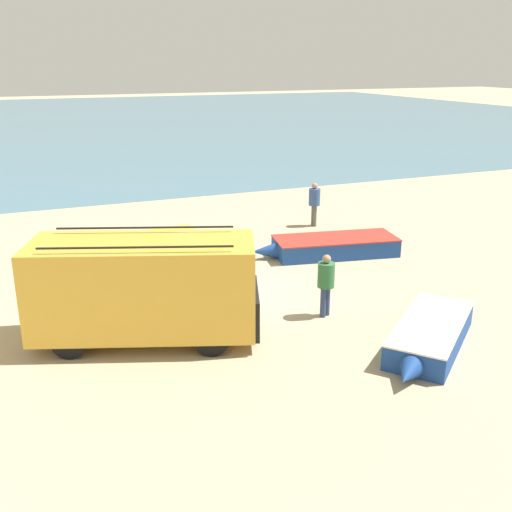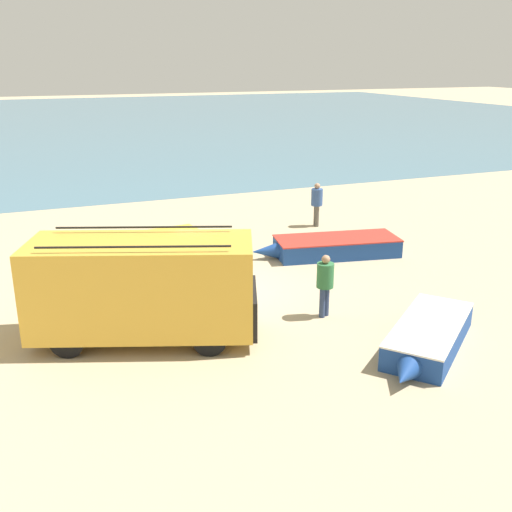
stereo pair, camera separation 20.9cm
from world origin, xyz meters
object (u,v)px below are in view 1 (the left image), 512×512
parked_van (145,287)px  fisherman_0 (314,200)px  fishing_rowboat_2 (331,246)px  fisherman_2 (326,280)px  fishing_rowboat_1 (131,246)px  fishing_rowboat_0 (429,336)px

parked_van → fisherman_0: parked_van is taller
fishing_rowboat_2 → parked_van: bearing=39.5°
fishing_rowboat_2 → fisherman_2: size_ratio=3.07×
fishing_rowboat_1 → fisherman_2: bearing=108.5°
fisherman_0 → fisherman_2: size_ratio=1.04×
parked_van → fishing_rowboat_0: (5.73, -2.88, -1.00)m
fishing_rowboat_0 → fisherman_2: 2.87m
fishing_rowboat_2 → fisherman_2: 5.08m
parked_van → fishing_rowboat_2: (7.04, 3.90, -1.00)m
parked_van → fishing_rowboat_1: 6.76m
fisherman_2 → fishing_rowboat_2: bearing=125.1°
parked_van → fishing_rowboat_0: bearing=-6.5°
parked_van → fisherman_0: 11.05m
parked_van → fishing_rowboat_1: (0.93, 6.62, -1.03)m
fishing_rowboat_0 → fishing_rowboat_2: (1.30, 6.78, 0.00)m
fisherman_2 → fisherman_0: bearing=130.2°
fishing_rowboat_1 → fishing_rowboat_2: bearing=147.9°
parked_van → fishing_rowboat_1: size_ratio=1.01×
parked_van → fishing_rowboat_2: bearing=49.3°
fishing_rowboat_0 → fishing_rowboat_1: fishing_rowboat_0 is taller
fishing_rowboat_1 → fishing_rowboat_0: bearing=108.7°
fishing_rowboat_0 → fisherman_0: size_ratio=2.19×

